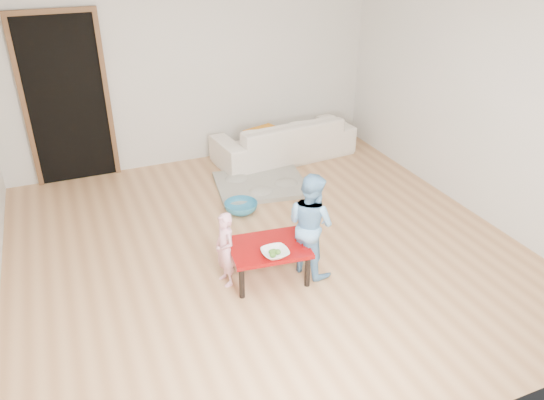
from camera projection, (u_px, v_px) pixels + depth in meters
floor at (265, 247)px, 5.47m from camera, size 5.00×5.00×0.01m
back_wall at (192, 66)px, 6.89m from camera, size 5.00×0.02×2.60m
right_wall at (479, 97)px, 5.71m from camera, size 0.02×5.00×2.60m
doorway at (67, 101)px, 6.46m from camera, size 1.02×0.08×2.11m
sofa at (284, 139)px, 7.39m from camera, size 2.01×0.95×0.57m
cushion at (265, 135)px, 7.10m from camera, size 0.55×0.52×0.12m
red_table at (269, 262)px, 4.92m from camera, size 0.77×0.61×0.36m
bowl at (275, 253)px, 4.68m from camera, size 0.24×0.24×0.06m
broccoli at (275, 253)px, 4.68m from camera, size 0.12×0.12×0.06m
child_pink at (225, 249)px, 4.77m from camera, size 0.21×0.29×0.72m
child_blue at (311, 224)px, 4.89m from camera, size 0.54×0.60×1.01m
basin at (241, 207)px, 6.10m from camera, size 0.38×0.38×0.12m
blanket at (261, 184)px, 6.70m from camera, size 1.23×1.07×0.06m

